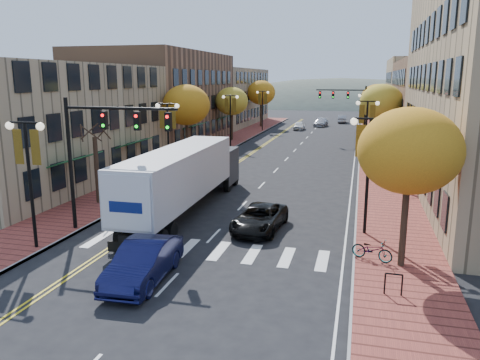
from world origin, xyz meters
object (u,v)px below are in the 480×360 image
Objects in this scene: navy_sedan at (144,262)px; bicycle at (372,250)px; semi_truck at (187,174)px; black_suv at (260,218)px.

bicycle is at bearing 22.47° from navy_sedan.
semi_truck reaches higher than bicycle.
navy_sedan is at bearing -108.62° from black_suv.
black_suv is 2.66× the size of bicycle.
navy_sedan is at bearing -80.02° from semi_truck.
black_suv is at bearing 81.44° from bicycle.
semi_truck is 8.82× the size of bicycle.
navy_sedan is 2.71× the size of bicycle.
bicycle is at bearing -25.22° from black_suv.
semi_truck reaches higher than navy_sedan.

